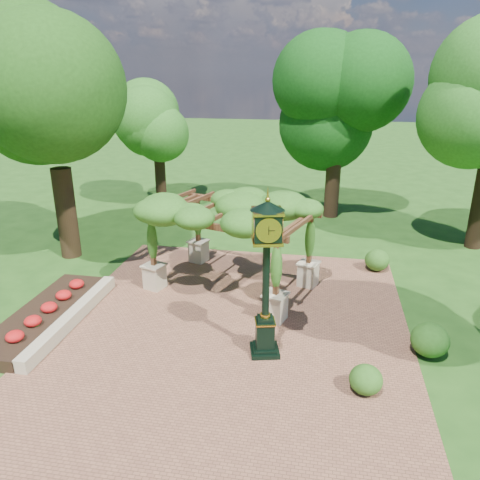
# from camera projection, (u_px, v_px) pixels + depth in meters

# --- Properties ---
(ground) EXTENTS (120.00, 120.00, 0.00)m
(ground) POSITION_uv_depth(u_px,v_px,m) (223.00, 349.00, 12.43)
(ground) COLOR #1E4714
(ground) RESTS_ON ground
(brick_plaza) EXTENTS (10.00, 12.00, 0.04)m
(brick_plaza) POSITION_uv_depth(u_px,v_px,m) (231.00, 329.00, 13.34)
(brick_plaza) COLOR brown
(brick_plaza) RESTS_ON ground
(border_wall) EXTENTS (0.35, 5.00, 0.40)m
(border_wall) POSITION_uv_depth(u_px,v_px,m) (72.00, 318.00, 13.60)
(border_wall) COLOR #C6B793
(border_wall) RESTS_ON ground
(flower_bed) EXTENTS (1.50, 5.00, 0.36)m
(flower_bed) POSITION_uv_depth(u_px,v_px,m) (44.00, 316.00, 13.75)
(flower_bed) COLOR red
(flower_bed) RESTS_ON ground
(pedestal_clock) EXTENTS (0.99, 0.99, 4.19)m
(pedestal_clock) POSITION_uv_depth(u_px,v_px,m) (266.00, 266.00, 11.38)
(pedestal_clock) COLOR black
(pedestal_clock) RESTS_ON brick_plaza
(pergola) EXTENTS (5.92, 4.68, 3.25)m
(pergola) POSITION_uv_depth(u_px,v_px,m) (231.00, 212.00, 15.04)
(pergola) COLOR beige
(pergola) RESTS_ON brick_plaza
(sundial) EXTENTS (0.78, 0.78, 1.08)m
(sundial) POSITION_uv_depth(u_px,v_px,m) (276.00, 230.00, 20.19)
(sundial) COLOR #9B9C93
(sundial) RESTS_ON ground
(shrub_front) EXTENTS (0.87, 0.87, 0.68)m
(shrub_front) POSITION_uv_depth(u_px,v_px,m) (366.00, 380.00, 10.61)
(shrub_front) COLOR #2A5A19
(shrub_front) RESTS_ON brick_plaza
(shrub_mid) EXTENTS (1.10, 1.10, 0.87)m
(shrub_mid) POSITION_uv_depth(u_px,v_px,m) (430.00, 340.00, 11.98)
(shrub_mid) COLOR #275A19
(shrub_mid) RESTS_ON brick_plaza
(shrub_back) EXTENTS (1.14, 1.14, 0.79)m
(shrub_back) POSITION_uv_depth(u_px,v_px,m) (377.00, 260.00, 17.11)
(shrub_back) COLOR #2A5819
(shrub_back) RESTS_ON brick_plaza
(tree_west_near) EXTENTS (4.51, 4.51, 9.10)m
(tree_west_near) POSITION_uv_depth(u_px,v_px,m) (50.00, 92.00, 16.54)
(tree_west_near) COLOR #362415
(tree_west_near) RESTS_ON ground
(tree_west_far) EXTENTS (3.27, 3.27, 6.34)m
(tree_west_far) POSITION_uv_depth(u_px,v_px,m) (157.00, 124.00, 24.34)
(tree_west_far) COLOR black
(tree_west_far) RESTS_ON ground
(tree_north) EXTENTS (4.32, 4.32, 8.11)m
(tree_north) POSITION_uv_depth(u_px,v_px,m) (338.00, 102.00, 21.79)
(tree_north) COLOR #322014
(tree_north) RESTS_ON ground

